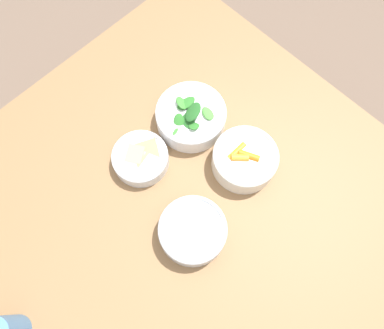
{
  "coord_description": "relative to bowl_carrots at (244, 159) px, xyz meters",
  "views": [
    {
      "loc": [
        0.13,
        0.15,
        1.61
      ],
      "look_at": [
        -0.09,
        -0.07,
        0.77
      ],
      "focal_mm": 35.0,
      "sensor_mm": 36.0,
      "label": 1
    }
  ],
  "objects": [
    {
      "name": "bowl_cookies",
      "position": [
        0.17,
        -0.18,
        -0.01
      ],
      "size": [
        0.14,
        0.14,
        0.05
      ],
      "color": "silver",
      "rests_on": "dining_table"
    },
    {
      "name": "dining_table",
      "position": [
        0.18,
        -0.01,
        -0.14
      ],
      "size": [
        1.05,
        1.1,
        0.74
      ],
      "color": "olive",
      "rests_on": "ground_plane"
    },
    {
      "name": "bowl_greens",
      "position": [
        0.01,
        -0.17,
        -0.0
      ],
      "size": [
        0.18,
        0.18,
        0.08
      ],
      "color": "white",
      "rests_on": "dining_table"
    },
    {
      "name": "bowl_carrots",
      "position": [
        0.0,
        0.0,
        0.0
      ],
      "size": [
        0.16,
        0.16,
        0.07
      ],
      "color": "silver",
      "rests_on": "dining_table"
    },
    {
      "name": "bowl_beans_hotdog",
      "position": [
        0.21,
        0.03,
        -0.01
      ],
      "size": [
        0.15,
        0.15,
        0.06
      ],
      "color": "silver",
      "rests_on": "dining_table"
    },
    {
      "name": "ground_plane",
      "position": [
        0.18,
        -0.01,
        -0.77
      ],
      "size": [
        10.0,
        10.0,
        0.0
      ],
      "primitive_type": "plane",
      "color": "brown"
    }
  ]
}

